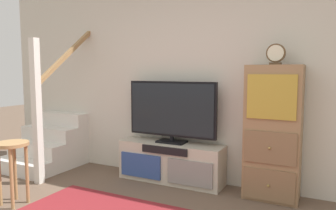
# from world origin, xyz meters

# --- Properties ---
(back_wall) EXTENTS (6.40, 0.12, 2.70)m
(back_wall) POSITION_xyz_m (0.00, 2.46, 1.35)
(back_wall) COLOR beige
(back_wall) RESTS_ON ground_plane
(media_console) EXTENTS (1.35, 0.38, 0.50)m
(media_console) POSITION_xyz_m (-0.30, 2.19, 0.25)
(media_console) COLOR #BCB29E
(media_console) RESTS_ON ground_plane
(television) EXTENTS (1.18, 0.22, 0.77)m
(television) POSITION_xyz_m (-0.30, 2.22, 0.91)
(television) COLOR black
(television) RESTS_ON media_console
(side_cabinet) EXTENTS (0.58, 0.38, 1.47)m
(side_cabinet) POSITION_xyz_m (0.93, 2.20, 0.73)
(side_cabinet) COLOR #93704C
(side_cabinet) RESTS_ON ground_plane
(desk_clock) EXTENTS (0.20, 0.08, 0.22)m
(desk_clock) POSITION_xyz_m (0.94, 2.19, 1.58)
(desk_clock) COLOR #4C3823
(desk_clock) RESTS_ON side_cabinet
(staircase) EXTENTS (1.00, 1.36, 2.20)m
(staircase) POSITION_xyz_m (-2.24, 2.20, 0.37)
(staircase) COLOR silver
(staircase) RESTS_ON ground_plane
(bar_stool_near) EXTENTS (0.34, 0.34, 0.66)m
(bar_stool_near) POSITION_xyz_m (-1.46, 0.81, 0.50)
(bar_stool_near) COLOR #A37A4C
(bar_stool_near) RESTS_ON ground_plane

